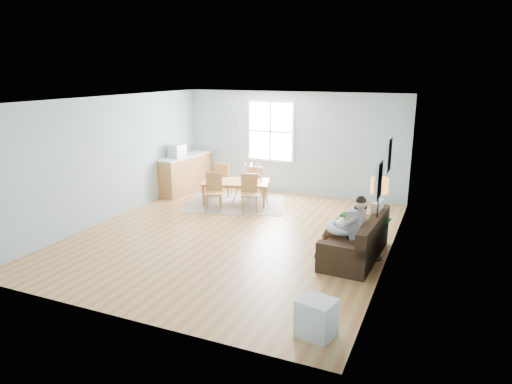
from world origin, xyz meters
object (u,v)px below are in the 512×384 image
at_px(chair_sw, 213,189).
at_px(baby_swing, 251,185).
at_px(storage_cube, 316,317).
at_px(toddler, 358,219).
at_px(floor_lamp, 379,193).
at_px(sofa, 358,243).
at_px(counter, 186,174).
at_px(monitor, 177,151).
at_px(chair_se, 249,191).
at_px(father, 348,226).
at_px(chair_ne, 255,180).
at_px(chair_nw, 223,178).
at_px(dining_table, 236,193).

xyz_separation_m(chair_sw, baby_swing, (0.48, 1.11, -0.09)).
bearing_deg(storage_cube, toddler, 91.44).
height_order(floor_lamp, baby_swing, floor_lamp).
bearing_deg(toddler, sofa, -71.18).
xyz_separation_m(sofa, counter, (-5.21, 2.68, 0.24)).
height_order(counter, monitor, monitor).
height_order(chair_se, baby_swing, baby_swing).
xyz_separation_m(toddler, baby_swing, (-3.16, 2.43, -0.23)).
xyz_separation_m(father, monitor, (-5.09, 2.60, 0.54)).
height_order(toddler, chair_ne, toddler).
bearing_deg(sofa, chair_nw, 147.12).
xyz_separation_m(toddler, storage_cube, (0.07, -2.86, -0.40)).
bearing_deg(chair_ne, baby_swing, -91.44).
height_order(chair_se, monitor, monitor).
bearing_deg(monitor, sofa, -24.12).
height_order(father, storage_cube, father).
relative_size(chair_se, chair_nw, 0.97).
bearing_deg(chair_ne, toddler, -40.45).
relative_size(toddler, dining_table, 0.47).
relative_size(toddler, floor_lamp, 0.52).
height_order(dining_table, chair_nw, chair_nw).
relative_size(toddler, monitor, 1.76).
xyz_separation_m(monitor, baby_swing, (2.01, 0.27, -0.77)).
distance_m(chair_sw, chair_se, 0.85).
relative_size(chair_nw, monitor, 2.12).
distance_m(chair_se, counter, 2.51).
bearing_deg(chair_ne, storage_cube, -59.85).
relative_size(floor_lamp, chair_nw, 1.60).
xyz_separation_m(chair_se, baby_swing, (-0.34, 0.87, -0.08)).
relative_size(toddler, chair_sw, 0.84).
distance_m(sofa, monitor, 5.80).
bearing_deg(sofa, father, -117.52).
relative_size(chair_nw, baby_swing, 0.77).
bearing_deg(chair_sw, baby_swing, 66.86).
relative_size(chair_ne, monitor, 1.98).
bearing_deg(chair_sw, chair_nw, 106.94).
bearing_deg(baby_swing, father, -42.94).
height_order(toddler, counter, counter).
height_order(father, chair_ne, father).
bearing_deg(baby_swing, chair_nw, 179.77).
xyz_separation_m(dining_table, chair_sw, (-0.25, -0.69, 0.22)).
bearing_deg(counter, chair_se, -22.09).
bearing_deg(floor_lamp, father, -144.16).
xyz_separation_m(sofa, baby_swing, (-3.22, 2.61, 0.15)).
bearing_deg(floor_lamp, storage_cube, -95.94).
relative_size(chair_se, baby_swing, 0.75).
height_order(sofa, chair_ne, chair_ne).
xyz_separation_m(chair_ne, monitor, (-2.01, -0.53, 0.71)).
distance_m(dining_table, monitor, 2.00).
relative_size(chair_sw, monitor, 2.09).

